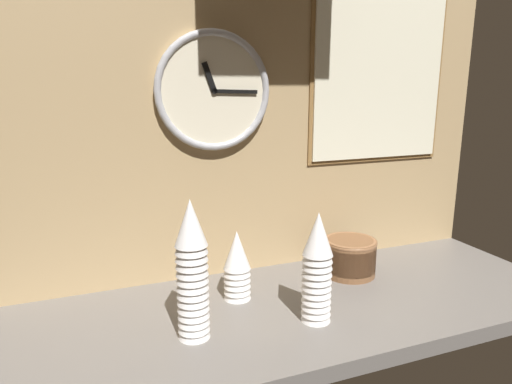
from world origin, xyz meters
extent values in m
cube|color=slate|center=(0.00, 0.00, -0.02)|extent=(1.60, 0.56, 0.04)
cube|color=tan|center=(0.00, 0.27, 0.53)|extent=(1.60, 0.03, 1.05)
cone|color=white|center=(-0.26, -0.07, 0.05)|extent=(0.07, 0.07, 0.10)
cone|color=white|center=(-0.26, -0.07, 0.07)|extent=(0.07, 0.07, 0.10)
cone|color=white|center=(-0.26, -0.07, 0.09)|extent=(0.07, 0.07, 0.10)
cone|color=white|center=(-0.26, -0.07, 0.10)|extent=(0.07, 0.07, 0.10)
cone|color=white|center=(-0.26, -0.07, 0.12)|extent=(0.07, 0.07, 0.10)
cone|color=white|center=(-0.26, -0.07, 0.14)|extent=(0.07, 0.07, 0.10)
cone|color=white|center=(-0.26, -0.07, 0.15)|extent=(0.07, 0.07, 0.10)
cone|color=white|center=(-0.26, -0.07, 0.17)|extent=(0.07, 0.07, 0.10)
cone|color=white|center=(-0.26, -0.07, 0.19)|extent=(0.07, 0.07, 0.10)
cone|color=white|center=(-0.26, -0.07, 0.20)|extent=(0.07, 0.07, 0.10)
cone|color=white|center=(-0.26, -0.07, 0.22)|extent=(0.07, 0.07, 0.10)
cone|color=white|center=(-0.26, -0.07, 0.24)|extent=(0.07, 0.07, 0.10)
cone|color=white|center=(-0.26, -0.07, 0.25)|extent=(0.07, 0.07, 0.10)
cone|color=white|center=(-0.26, -0.07, 0.27)|extent=(0.07, 0.07, 0.10)
cone|color=white|center=(0.04, -0.10, 0.05)|extent=(0.07, 0.07, 0.10)
cone|color=white|center=(0.04, -0.10, 0.07)|extent=(0.07, 0.07, 0.10)
cone|color=white|center=(0.04, -0.10, 0.09)|extent=(0.07, 0.07, 0.10)
cone|color=white|center=(0.04, -0.10, 0.10)|extent=(0.07, 0.07, 0.10)
cone|color=white|center=(0.04, -0.10, 0.12)|extent=(0.07, 0.07, 0.10)
cone|color=white|center=(0.04, -0.10, 0.14)|extent=(0.07, 0.07, 0.10)
cone|color=white|center=(0.04, -0.10, 0.15)|extent=(0.07, 0.07, 0.10)
cone|color=white|center=(0.04, -0.10, 0.17)|extent=(0.07, 0.07, 0.10)
cone|color=white|center=(0.04, -0.10, 0.19)|extent=(0.07, 0.07, 0.10)
cone|color=white|center=(0.04, -0.10, 0.20)|extent=(0.07, 0.07, 0.10)
cone|color=white|center=(0.04, -0.10, 0.22)|extent=(0.07, 0.07, 0.10)
cone|color=white|center=(-0.10, 0.08, 0.05)|extent=(0.07, 0.07, 0.10)
cone|color=white|center=(-0.10, 0.08, 0.07)|extent=(0.07, 0.07, 0.10)
cone|color=white|center=(-0.10, 0.08, 0.09)|extent=(0.07, 0.07, 0.10)
cone|color=white|center=(-0.10, 0.08, 0.10)|extent=(0.07, 0.07, 0.10)
cone|color=white|center=(-0.10, 0.08, 0.12)|extent=(0.07, 0.07, 0.10)
cone|color=white|center=(-0.10, 0.08, 0.14)|extent=(0.07, 0.07, 0.10)
cylinder|color=brown|center=(0.26, 0.10, 0.02)|extent=(0.15, 0.15, 0.04)
cylinder|color=brown|center=(0.26, 0.10, 0.04)|extent=(0.15, 0.15, 0.04)
cylinder|color=brown|center=(0.26, 0.10, 0.05)|extent=(0.15, 0.15, 0.04)
cylinder|color=brown|center=(0.26, 0.10, 0.07)|extent=(0.15, 0.15, 0.04)
cylinder|color=brown|center=(0.26, 0.10, 0.09)|extent=(0.15, 0.15, 0.04)
torus|color=#946542|center=(0.26, 0.10, 0.10)|extent=(0.16, 0.16, 0.01)
cylinder|color=beige|center=(-0.11, 0.24, 0.54)|extent=(0.32, 0.02, 0.32)
torus|color=#B2B2B7|center=(-0.11, 0.23, 0.54)|extent=(0.32, 0.02, 0.32)
cube|color=black|center=(-0.13, 0.23, 0.58)|extent=(0.04, 0.01, 0.08)
cube|color=black|center=(-0.05, 0.23, 0.54)|extent=(0.12, 0.01, 0.01)
cylinder|color=black|center=(-0.11, 0.23, 0.54)|extent=(0.02, 0.01, 0.02)
cube|color=olive|center=(0.43, 0.25, 0.59)|extent=(0.49, 0.01, 0.54)
cube|color=#EFEACC|center=(0.43, 0.24, 0.59)|extent=(0.46, 0.01, 0.52)
camera|label=1|loc=(-0.46, -0.99, 0.56)|focal=32.00mm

